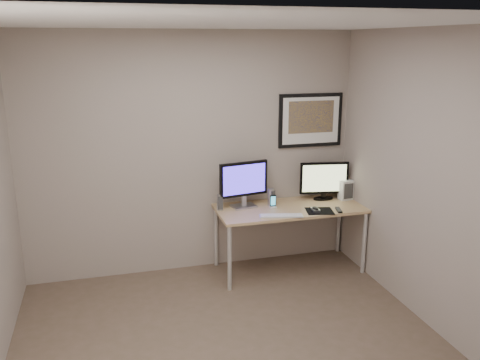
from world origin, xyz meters
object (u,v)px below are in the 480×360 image
Objects in this scene: fan_unit at (346,190)px; framed_art at (310,120)px; monitor_tv at (324,180)px; speaker_right at (271,197)px; speaker_left at (220,202)px; phone_dock at (273,201)px; desk at (290,213)px; keyboard at (281,216)px; monitor_large at (244,182)px.

framed_art is at bearing 141.55° from fan_unit.
speaker_right is (-0.65, -0.04, -0.14)m from monitor_tv.
phone_dock is (0.57, -0.08, -0.01)m from speaker_left.
desk is 9.33× the size of speaker_left.
speaker_right is 0.41× the size of keyboard.
keyboard is 0.98m from fan_unit.
speaker_left is at bearing 172.93° from phone_dock.
framed_art reaches higher than speaker_right.
monitor_tv reaches higher than keyboard.
monitor_tv is 3.82× the size of phone_dock.
speaker_left is 0.58m from speaker_right.
desk is at bearing -178.17° from fan_unit.
monitor_large is at bearing 139.62° from keyboard.
speaker_right is at bearing 8.06° from speaker_left.
speaker_left is 0.76× the size of fan_unit.
monitor_large is 3.82× the size of phone_dock.
fan_unit is (0.72, 0.10, 0.18)m from desk.
framed_art reaches higher than speaker_left.
speaker_right is 0.40m from keyboard.
desk is 0.58m from monitor_tv.
speaker_left is at bearing -167.86° from monitor_tv.
monitor_tv reaches higher than fan_unit.
speaker_left is 1.47m from fan_unit.
framed_art is 3.34× the size of fan_unit.
phone_dock is at bearing -150.54° from framed_art.
phone_dock reaches higher than keyboard.
monitor_large is 2.47× the size of fan_unit.
monitor_large is 1.23× the size of keyboard.
speaker_right is 0.89m from fan_unit.
keyboard is (-0.54, -0.59, -0.88)m from framed_art.
monitor_tv is at bearing 45.96° from keyboard.
speaker_right is 0.82× the size of fan_unit.
framed_art is 5.18× the size of phone_dock.
speaker_right is at bearing -11.37° from monitor_large.
keyboard reaches higher than desk.
speaker_left is (-1.23, -0.05, -0.15)m from monitor_tv.
framed_art reaches higher than monitor_tv.
framed_art is 0.89m from fan_unit.
speaker_left is 0.38× the size of keyboard.
speaker_left is 1.19× the size of phone_dock.
monitor_large reaches higher than monitor_tv.
keyboard is (0.29, -0.40, -0.27)m from monitor_large.
desk is 0.78m from speaker_left.
keyboard is (0.56, -0.37, -0.08)m from speaker_left.
monitor_large is at bearing 164.37° from desk.
desk is 0.61m from monitor_large.
speaker_left is at bearing 159.73° from keyboard.
phone_dock is (-0.18, 0.03, 0.14)m from desk.
monitor_tv is 0.66m from speaker_right.
desk is at bearing -1.94° from speaker_left.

